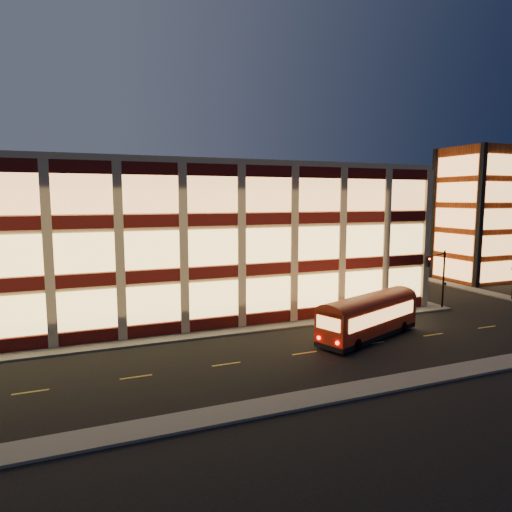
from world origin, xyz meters
name	(u,v)px	position (x,y,z in m)	size (l,w,h in m)	color
ground	(227,336)	(0.00, 0.00, 0.00)	(200.00, 200.00, 0.00)	black
sidewalk_office_south	(188,336)	(-3.00, 1.00, 0.07)	(54.00, 2.00, 0.15)	#514F4C
sidewalk_office_east	(349,281)	(23.00, 17.00, 0.07)	(2.00, 30.00, 0.15)	#514F4C
sidewalk_tower_west	(414,276)	(34.00, 17.00, 0.07)	(2.00, 30.00, 0.15)	#514F4C
sidewalk_near	(300,400)	(0.00, -13.00, 0.07)	(100.00, 2.00, 0.15)	#514F4C
office_building	(154,234)	(-2.91, 16.91, 7.25)	(50.45, 30.45, 14.50)	tan
stair_tower	(478,215)	(39.95, 11.95, 8.99)	(8.60, 8.60, 18.00)	#8C3814
traffic_signal_far	(438,270)	(22.21, 0.24, 4.11)	(3.79, 1.87, 6.00)	black
trolley_bus	(369,314)	(10.51, -4.66, 1.98)	(10.75, 6.29, 3.56)	#9D1E08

